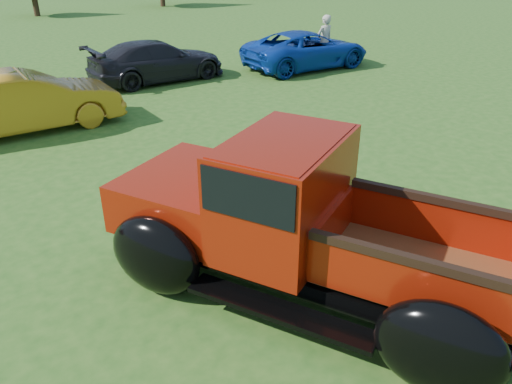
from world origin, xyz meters
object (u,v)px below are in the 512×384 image
Objects in this scene: pickup_truck at (284,217)px; spectator at (324,41)px; show_car_yellow at (27,102)px; show_car_grey at (157,61)px; show_car_blue at (307,50)px.

pickup_truck is 3.17× the size of spectator.
pickup_truck is at bearing -170.15° from show_car_yellow.
show_car_blue is (5.30, -1.89, 0.00)m from show_car_grey.
spectator is at bearing -105.90° from show_car_grey.
show_car_yellow reaches higher than show_car_blue.
spectator is at bearing -107.08° from show_car_blue.
pickup_truck is 13.37m from show_car_blue.
show_car_grey is at bearing 77.64° from show_car_blue.
spectator reaches higher than show_car_yellow.
show_car_grey is at bearing -59.15° from show_car_yellow.
pickup_truck reaches higher than show_car_grey.
show_car_yellow is 5.57m from show_car_grey.
show_car_blue is at bearing -81.69° from show_car_yellow.
show_car_blue is 0.75m from spectator.
pickup_truck reaches higher than spectator.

